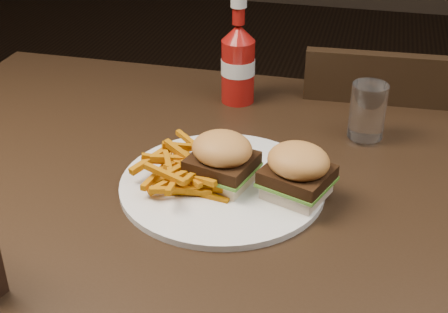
% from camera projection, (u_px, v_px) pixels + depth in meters
% --- Properties ---
extents(dining_table, '(1.20, 0.80, 0.04)m').
position_uv_depth(dining_table, '(219.00, 179.00, 1.03)').
color(dining_table, black).
rests_on(dining_table, ground).
extents(chair_far, '(0.41, 0.41, 0.04)m').
position_uv_depth(chair_far, '(377.00, 191.00, 1.54)').
color(chair_far, black).
rests_on(chair_far, ground).
extents(plate, '(0.32, 0.32, 0.01)m').
position_uv_depth(plate, '(222.00, 185.00, 0.96)').
color(plate, white).
rests_on(plate, dining_table).
extents(sandwich_half_a, '(0.10, 0.10, 0.02)m').
position_uv_depth(sandwich_half_a, '(222.00, 176.00, 0.95)').
color(sandwich_half_a, '#FCE8BA').
rests_on(sandwich_half_a, plate).
extents(sandwich_half_b, '(0.10, 0.10, 0.02)m').
position_uv_depth(sandwich_half_b, '(296.00, 189.00, 0.92)').
color(sandwich_half_b, beige).
rests_on(sandwich_half_b, plate).
extents(fries_pile, '(0.15, 0.15, 0.05)m').
position_uv_depth(fries_pile, '(185.00, 167.00, 0.96)').
color(fries_pile, '#B36808').
rests_on(fries_pile, plate).
extents(ketchup_bottle, '(0.08, 0.08, 0.13)m').
position_uv_depth(ketchup_bottle, '(238.00, 73.00, 1.21)').
color(ketchup_bottle, maroon).
rests_on(ketchup_bottle, dining_table).
extents(tumbler, '(0.08, 0.08, 0.10)m').
position_uv_depth(tumbler, '(368.00, 111.00, 1.07)').
color(tumbler, white).
rests_on(tumbler, dining_table).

